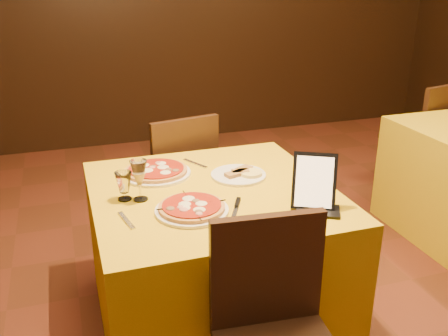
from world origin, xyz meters
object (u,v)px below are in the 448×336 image
object	(u,v)px
tablet	(314,181)
wine_glass	(139,180)
pizza_far	(156,172)
chair_main_far	(174,181)
water_glass	(124,186)
main_table	(213,259)
chair_side_far	(416,137)
pizza_near	(192,209)

from	to	relation	value
tablet	wine_glass	bearing A→B (deg)	-175.08
pizza_far	tablet	world-z (taller)	tablet
chair_main_far	water_glass	bearing A→B (deg)	53.22
main_table	water_glass	world-z (taller)	water_glass
chair_main_far	chair_side_far	world-z (taller)	same
water_glass	pizza_near	bearing A→B (deg)	-40.40
main_table	pizza_near	world-z (taller)	pizza_near
chair_side_far	wine_glass	distance (m)	2.66
chair_side_far	pizza_near	xyz separation A→B (m)	(-2.20, -1.30, 0.31)
chair_side_far	tablet	size ratio (longest dim) A/B	3.73
chair_main_far	wine_glass	bearing A→B (deg)	57.68
main_table	wine_glass	world-z (taller)	wine_glass
chair_main_far	tablet	size ratio (longest dim) A/B	3.73
main_table	chair_side_far	size ratio (longest dim) A/B	1.21
pizza_far	tablet	bearing A→B (deg)	-45.17
main_table	pizza_far	world-z (taller)	pizza_far
pizza_far	water_glass	xyz separation A→B (m)	(-0.19, -0.24, 0.05)
chair_main_far	main_table	bearing A→B (deg)	79.28
main_table	water_glass	size ratio (longest dim) A/B	8.46
chair_side_far	wine_glass	xyz separation A→B (m)	(-2.38, -1.11, 0.39)
main_table	tablet	size ratio (longest dim) A/B	4.51
chair_side_far	water_glass	bearing A→B (deg)	10.04
water_glass	wine_glass	bearing A→B (deg)	-21.90
water_glass	pizza_far	bearing A→B (deg)	52.09
chair_side_far	tablet	world-z (taller)	tablet
pizza_near	pizza_far	size ratio (longest dim) A/B	0.91
pizza_far	water_glass	size ratio (longest dim) A/B	2.64
pizza_near	tablet	distance (m)	0.53
main_table	chair_side_far	bearing A→B (deg)	28.36
chair_main_far	pizza_near	distance (m)	1.09
chair_side_far	pizza_far	xyz separation A→B (m)	(-2.26, -0.84, 0.31)
pizza_near	water_glass	bearing A→B (deg)	139.60
chair_main_far	pizza_near	bearing A→B (deg)	71.02
water_glass	tablet	distance (m)	0.83
chair_side_far	wine_glass	size ratio (longest dim) A/B	4.79
main_table	chair_main_far	world-z (taller)	chair_main_far
chair_main_far	pizza_near	size ratio (longest dim) A/B	2.91
pizza_near	tablet	bearing A→B (deg)	-12.80
main_table	water_glass	bearing A→B (deg)	176.96
pizza_near	water_glass	world-z (taller)	water_glass
water_glass	main_table	bearing A→B (deg)	-3.04
main_table	wine_glass	size ratio (longest dim) A/B	5.79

